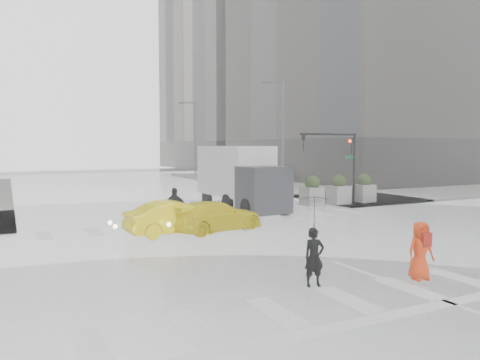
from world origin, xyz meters
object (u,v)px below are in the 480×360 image
taxi_mid (177,218)px  box_truck (243,176)px  pedestrian_orange (421,250)px  traffic_signal_pole (341,154)px

taxi_mid → box_truck: box_truck is taller
pedestrian_orange → box_truck: size_ratio=0.23×
traffic_signal_pole → pedestrian_orange: traffic_signal_pole is taller
taxi_mid → pedestrian_orange: bearing=-161.1°
traffic_signal_pole → taxi_mid: 12.95m
traffic_signal_pole → taxi_mid: (-11.98, -4.24, -2.51)m
pedestrian_orange → box_truck: (2.09, 15.07, 1.15)m
traffic_signal_pole → pedestrian_orange: (-8.09, -13.57, -2.39)m
taxi_mid → box_truck: (5.97, 5.74, 1.27)m
traffic_signal_pole → box_truck: 6.31m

